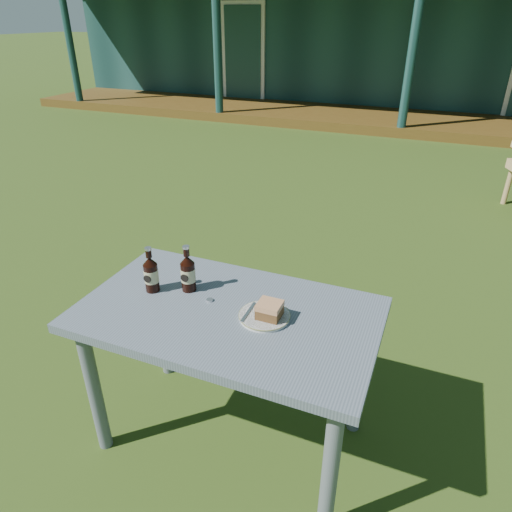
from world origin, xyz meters
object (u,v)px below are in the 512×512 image
at_px(cola_bottle_near, 188,273).
at_px(cola_bottle_far, 151,274).
at_px(plate, 264,316).
at_px(cake_slice, 270,310).
at_px(cafe_table, 228,331).

height_order(cola_bottle_near, cola_bottle_far, cola_bottle_near).
height_order(plate, cake_slice, cake_slice).
relative_size(cafe_table, cake_slice, 13.04).
height_order(cafe_table, cola_bottle_near, cola_bottle_near).
xyz_separation_m(plate, cola_bottle_far, (-0.52, 0.00, 0.07)).
distance_m(cake_slice, cola_bottle_near, 0.41).
bearing_deg(cafe_table, cola_bottle_near, 160.48).
bearing_deg(cola_bottle_far, plate, -0.33).
distance_m(cake_slice, cola_bottle_far, 0.54).
xyz_separation_m(plate, cola_bottle_near, (-0.38, 0.07, 0.08)).
bearing_deg(cake_slice, cola_bottle_far, 179.31).
relative_size(cafe_table, cola_bottle_far, 5.84).
xyz_separation_m(cake_slice, cola_bottle_far, (-0.54, 0.01, 0.04)).
bearing_deg(cola_bottle_near, cola_bottle_far, -155.78).
xyz_separation_m(cafe_table, cola_bottle_near, (-0.22, 0.08, 0.19)).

